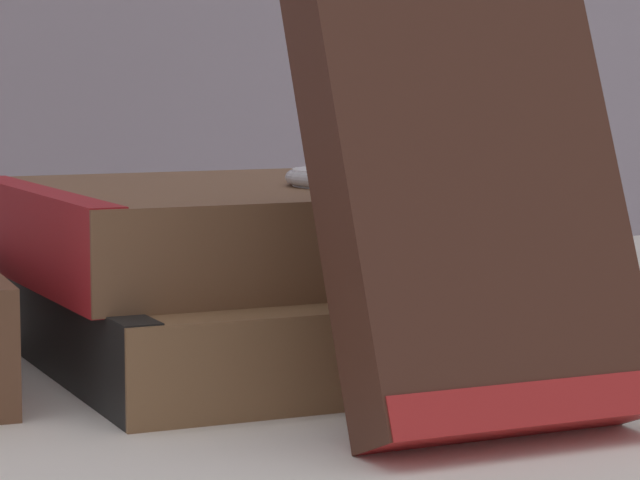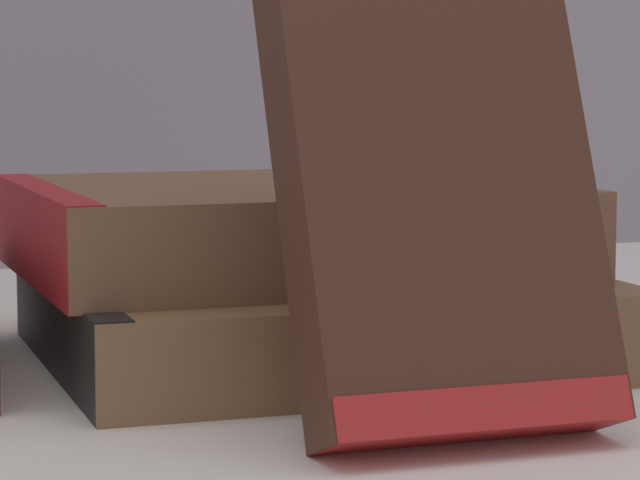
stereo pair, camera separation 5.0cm
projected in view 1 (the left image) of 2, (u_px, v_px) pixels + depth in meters
ground_plane at (283, 392)px, 0.49m from camera, size 3.00×3.00×0.00m
book_flat_bottom at (298, 317)px, 0.54m from camera, size 0.19×0.17×0.03m
book_flat_top at (263, 228)px, 0.55m from camera, size 0.19×0.16×0.03m
book_leaning_front at (470, 197)px, 0.43m from camera, size 0.09×0.08×0.14m
pocket_watch at (359, 177)px, 0.54m from camera, size 0.05×0.06×0.01m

